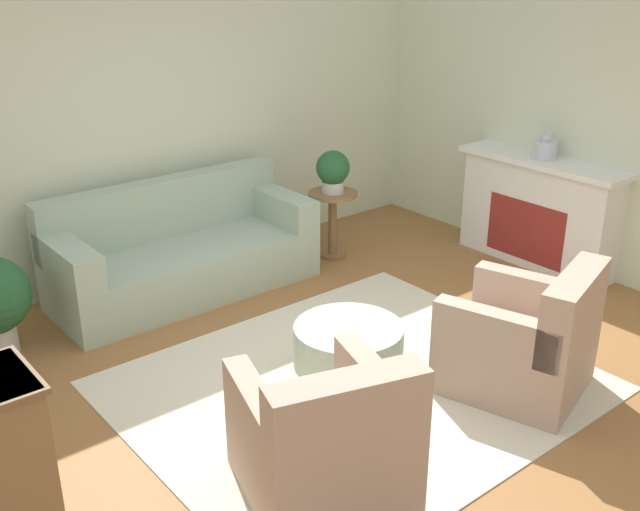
% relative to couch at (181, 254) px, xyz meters
% --- Properties ---
extents(ground_plane, '(16.00, 16.00, 0.00)m').
position_rel_couch_xyz_m(ground_plane, '(0.11, -2.12, -0.33)').
color(ground_plane, '#996638').
extents(wall_back, '(9.30, 0.12, 2.80)m').
position_rel_couch_xyz_m(wall_back, '(0.11, 0.60, 1.07)').
color(wall_back, beige).
rests_on(wall_back, ground_plane).
extents(wall_right, '(0.12, 9.88, 2.80)m').
position_rel_couch_xyz_m(wall_right, '(3.11, -2.12, 1.07)').
color(wall_right, beige).
rests_on(wall_right, ground_plane).
extents(rug, '(2.97, 2.52, 0.01)m').
position_rel_couch_xyz_m(rug, '(0.11, -2.12, -0.33)').
color(rug, beige).
rests_on(rug, ground_plane).
extents(couch, '(2.25, 0.89, 0.92)m').
position_rel_couch_xyz_m(couch, '(0.00, 0.00, 0.00)').
color(couch, '#9EB29E').
rests_on(couch, ground_plane).
extents(armchair_left, '(1.03, 1.07, 0.90)m').
position_rel_couch_xyz_m(armchair_left, '(-0.75, -2.84, 0.01)').
color(armchair_left, tan).
rests_on(armchair_left, rug).
extents(armchair_right, '(1.03, 1.07, 0.90)m').
position_rel_couch_xyz_m(armchair_right, '(0.97, -2.84, 0.01)').
color(armchair_right, tan).
rests_on(armchair_right, rug).
extents(ottoman_table, '(0.74, 0.74, 0.41)m').
position_rel_couch_xyz_m(ottoman_table, '(0.12, -2.04, -0.06)').
color(ottoman_table, '#9EB29E').
rests_on(ottoman_table, rug).
extents(side_table, '(0.46, 0.46, 0.64)m').
position_rel_couch_xyz_m(side_table, '(1.49, -0.24, 0.10)').
color(side_table, olive).
rests_on(side_table, ground_plane).
extents(fireplace, '(0.44, 1.60, 1.01)m').
position_rel_couch_xyz_m(fireplace, '(2.86, -1.56, 0.20)').
color(fireplace, white).
rests_on(fireplace, ground_plane).
extents(vase_mantel_near, '(0.21, 0.21, 0.23)m').
position_rel_couch_xyz_m(vase_mantel_near, '(2.85, -1.56, 0.77)').
color(vase_mantel_near, silver).
rests_on(vase_mantel_near, fireplace).
extents(potted_plant_on_side_table, '(0.31, 0.31, 0.40)m').
position_rel_couch_xyz_m(potted_plant_on_side_table, '(1.49, -0.24, 0.53)').
color(potted_plant_on_side_table, beige).
rests_on(potted_plant_on_side_table, side_table).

